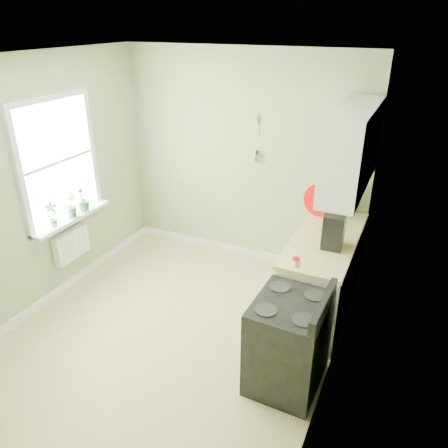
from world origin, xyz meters
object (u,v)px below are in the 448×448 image
at_px(stove, 288,343).
at_px(kettle, 319,203).
at_px(coffee_maker, 333,232).
at_px(stand_mixer, 343,197).

height_order(stove, kettle, kettle).
bearing_deg(coffee_maker, kettle, 111.59).
bearing_deg(kettle, stove, -83.01).
relative_size(stove, stand_mixer, 2.27).
distance_m(stove, coffee_maker, 1.20).
relative_size(stove, coffee_maker, 2.76).
bearing_deg(stand_mixer, stove, -90.52).
bearing_deg(stand_mixer, kettle, -161.21).
bearing_deg(stove, kettle, 96.99).
xyz_separation_m(kettle, coffee_maker, (0.34, -0.85, 0.08)).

